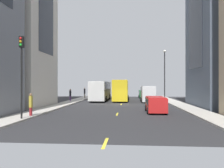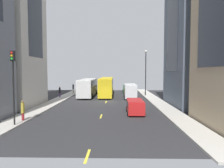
{
  "view_description": "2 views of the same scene",
  "coord_description": "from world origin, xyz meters",
  "px_view_note": "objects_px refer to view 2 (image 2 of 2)",
  "views": [
    {
      "loc": [
        1.16,
        -31.58,
        2.82
      ],
      "look_at": [
        -1.51,
        2.29,
        2.93
      ],
      "focal_mm": 35.43,
      "sensor_mm": 36.0,
      "label": 1
    },
    {
      "loc": [
        1.67,
        -32.52,
        4.85
      ],
      "look_at": [
        0.91,
        1.9,
        2.76
      ],
      "focal_mm": 33.07,
      "sensor_mm": 36.0,
      "label": 2
    }
  ],
  "objects_px": {
    "city_bus_white": "(88,86)",
    "pedestrian_walking_far": "(60,92)",
    "traffic_light_near_corner": "(13,74)",
    "delivery_van_white": "(130,90)",
    "car_red_0": "(135,106)",
    "car_green_1": "(127,88)",
    "pedestrian_waiting_curb": "(23,110)",
    "pedestrian_crossing_mid": "(73,88)",
    "streetcar_yellow": "(107,85)"
  },
  "relations": [
    {
      "from": "city_bus_white",
      "to": "car_green_1",
      "type": "relative_size",
      "value": 2.42
    },
    {
      "from": "streetcar_yellow",
      "to": "pedestrian_walking_far",
      "type": "relative_size",
      "value": 6.73
    },
    {
      "from": "car_red_0",
      "to": "delivery_van_white",
      "type": "bearing_deg",
      "value": 88.64
    },
    {
      "from": "pedestrian_waiting_curb",
      "to": "pedestrian_walking_far",
      "type": "relative_size",
      "value": 1.0
    },
    {
      "from": "traffic_light_near_corner",
      "to": "delivery_van_white",
      "type": "bearing_deg",
      "value": 59.23
    },
    {
      "from": "city_bus_white",
      "to": "pedestrian_crossing_mid",
      "type": "xyz_separation_m",
      "value": [
        -3.84,
        4.36,
        -0.74
      ]
    },
    {
      "from": "pedestrian_waiting_curb",
      "to": "pedestrian_walking_far",
      "type": "distance_m",
      "value": 17.91
    },
    {
      "from": "car_green_1",
      "to": "pedestrian_crossing_mid",
      "type": "xyz_separation_m",
      "value": [
        -11.91,
        -3.62,
        0.3
      ]
    },
    {
      "from": "car_green_1",
      "to": "delivery_van_white",
      "type": "bearing_deg",
      "value": -90.03
    },
    {
      "from": "delivery_van_white",
      "to": "city_bus_white",
      "type": "bearing_deg",
      "value": 158.85
    },
    {
      "from": "pedestrian_crossing_mid",
      "to": "pedestrian_waiting_curb",
      "type": "height_order",
      "value": "pedestrian_crossing_mid"
    },
    {
      "from": "city_bus_white",
      "to": "car_red_0",
      "type": "bearing_deg",
      "value": -64.93
    },
    {
      "from": "car_red_0",
      "to": "pedestrian_waiting_curb",
      "type": "relative_size",
      "value": 2.15
    },
    {
      "from": "pedestrian_crossing_mid",
      "to": "traffic_light_near_corner",
      "type": "distance_m",
      "value": 26.97
    },
    {
      "from": "car_green_1",
      "to": "streetcar_yellow",
      "type": "bearing_deg",
      "value": -123.96
    },
    {
      "from": "car_red_0",
      "to": "pedestrian_crossing_mid",
      "type": "height_order",
      "value": "pedestrian_crossing_mid"
    },
    {
      "from": "pedestrian_crossing_mid",
      "to": "traffic_light_near_corner",
      "type": "height_order",
      "value": "traffic_light_near_corner"
    },
    {
      "from": "pedestrian_crossing_mid",
      "to": "pedestrian_waiting_curb",
      "type": "xyz_separation_m",
      "value": [
        0.4,
        -25.03,
        -0.09
      ]
    },
    {
      "from": "pedestrian_walking_far",
      "to": "traffic_light_near_corner",
      "type": "height_order",
      "value": "traffic_light_near_corner"
    },
    {
      "from": "delivery_van_white",
      "to": "traffic_light_near_corner",
      "type": "bearing_deg",
      "value": -120.77
    },
    {
      "from": "city_bus_white",
      "to": "pedestrian_walking_far",
      "type": "height_order",
      "value": "city_bus_white"
    },
    {
      "from": "streetcar_yellow",
      "to": "pedestrian_waiting_curb",
      "type": "relative_size",
      "value": 6.75
    },
    {
      "from": "pedestrian_waiting_curb",
      "to": "car_red_0",
      "type": "bearing_deg",
      "value": -7.48
    },
    {
      "from": "city_bus_white",
      "to": "car_red_0",
      "type": "xyz_separation_m",
      "value": [
        7.75,
        -16.57,
        -1.07
      ]
    },
    {
      "from": "car_green_1",
      "to": "pedestrian_waiting_curb",
      "type": "relative_size",
      "value": 2.45
    },
    {
      "from": "pedestrian_crossing_mid",
      "to": "pedestrian_walking_far",
      "type": "xyz_separation_m",
      "value": [
        -0.97,
        -7.17,
        -0.09
      ]
    },
    {
      "from": "pedestrian_crossing_mid",
      "to": "pedestrian_walking_far",
      "type": "height_order",
      "value": "pedestrian_crossing_mid"
    },
    {
      "from": "car_green_1",
      "to": "pedestrian_crossing_mid",
      "type": "height_order",
      "value": "pedestrian_crossing_mid"
    },
    {
      "from": "car_green_1",
      "to": "pedestrian_walking_far",
      "type": "bearing_deg",
      "value": -140.05
    },
    {
      "from": "streetcar_yellow",
      "to": "delivery_van_white",
      "type": "height_order",
      "value": "streetcar_yellow"
    },
    {
      "from": "delivery_van_white",
      "to": "traffic_light_near_corner",
      "type": "xyz_separation_m",
      "value": [
        -11.48,
        -19.28,
        3.11
      ]
    },
    {
      "from": "delivery_van_white",
      "to": "pedestrian_walking_far",
      "type": "bearing_deg",
      "value": 178.62
    },
    {
      "from": "car_green_1",
      "to": "pedestrian_walking_far",
      "type": "distance_m",
      "value": 16.8
    },
    {
      "from": "streetcar_yellow",
      "to": "car_green_1",
      "type": "distance_m",
      "value": 8.12
    },
    {
      "from": "pedestrian_walking_far",
      "to": "traffic_light_near_corner",
      "type": "relative_size",
      "value": 0.3
    },
    {
      "from": "streetcar_yellow",
      "to": "car_green_1",
      "type": "bearing_deg",
      "value": 56.04
    },
    {
      "from": "car_red_0",
      "to": "car_green_1",
      "type": "bearing_deg",
      "value": 89.24
    },
    {
      "from": "pedestrian_crossing_mid",
      "to": "city_bus_white",
      "type": "bearing_deg",
      "value": 0.24
    },
    {
      "from": "car_green_1",
      "to": "traffic_light_near_corner",
      "type": "bearing_deg",
      "value": -110.71
    },
    {
      "from": "traffic_light_near_corner",
      "to": "car_red_0",
      "type": "bearing_deg",
      "value": 27.6
    },
    {
      "from": "pedestrian_crossing_mid",
      "to": "traffic_light_near_corner",
      "type": "relative_size",
      "value": 0.32
    },
    {
      "from": "car_red_0",
      "to": "traffic_light_near_corner",
      "type": "relative_size",
      "value": 0.64
    },
    {
      "from": "car_green_1",
      "to": "pedestrian_waiting_curb",
      "type": "height_order",
      "value": "pedestrian_waiting_curb"
    },
    {
      "from": "car_red_0",
      "to": "car_green_1",
      "type": "xyz_separation_m",
      "value": [
        0.33,
        24.54,
        0.03
      ]
    },
    {
      "from": "city_bus_white",
      "to": "pedestrian_waiting_curb",
      "type": "xyz_separation_m",
      "value": [
        -3.44,
        -20.67,
        -0.84
      ]
    },
    {
      "from": "pedestrian_crossing_mid",
      "to": "pedestrian_walking_far",
      "type": "relative_size",
      "value": 1.07
    },
    {
      "from": "delivery_van_white",
      "to": "car_red_0",
      "type": "height_order",
      "value": "delivery_van_white"
    },
    {
      "from": "car_red_0",
      "to": "pedestrian_waiting_curb",
      "type": "bearing_deg",
      "value": -159.85
    },
    {
      "from": "streetcar_yellow",
      "to": "pedestrian_crossing_mid",
      "type": "height_order",
      "value": "streetcar_yellow"
    },
    {
      "from": "car_green_1",
      "to": "pedestrian_waiting_curb",
      "type": "bearing_deg",
      "value": -111.9
    }
  ]
}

